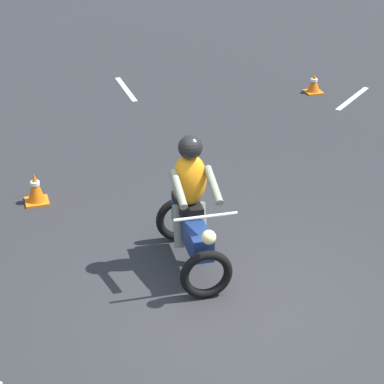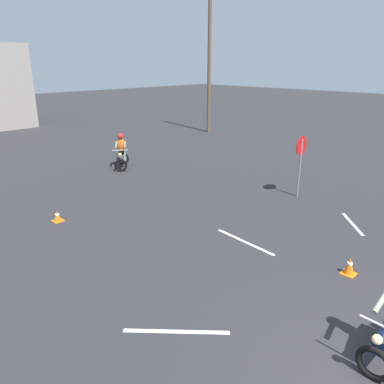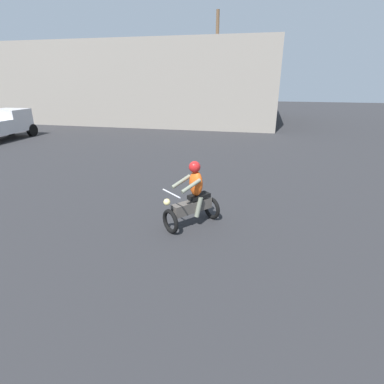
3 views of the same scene
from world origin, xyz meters
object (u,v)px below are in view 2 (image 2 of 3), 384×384
stop_sign (301,154)px  utility_pole_near (209,69)px  traffic_cone_near_right (349,266)px  motorcycle_rider_background (121,153)px  traffic_cone_near_left (57,217)px

stop_sign → utility_pole_near: 14.38m
utility_pole_near → stop_sign: bearing=-124.0°
stop_sign → traffic_cone_near_right: size_ratio=5.22×
motorcycle_rider_background → traffic_cone_near_right: motorcycle_rider_background is taller
motorcycle_rider_background → utility_pole_near: 11.37m
traffic_cone_near_left → traffic_cone_near_right: traffic_cone_near_right is taller
traffic_cone_near_right → traffic_cone_near_left: bearing=113.2°
traffic_cone_near_left → traffic_cone_near_right: 8.68m
utility_pole_near → motorcycle_rider_background: bearing=-160.5°
motorcycle_rider_background → stop_sign: bearing=145.1°
utility_pole_near → traffic_cone_near_left: bearing=-154.1°
stop_sign → utility_pole_near: bearing=56.0°
traffic_cone_near_right → utility_pole_near: utility_pole_near is taller
traffic_cone_near_right → utility_pole_near: (11.96, 15.44, 4.16)m
motorcycle_rider_background → traffic_cone_near_left: motorcycle_rider_background is taller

